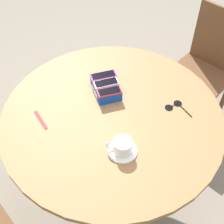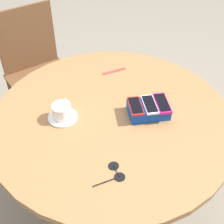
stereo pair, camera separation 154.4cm
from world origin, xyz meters
The scene contains 11 objects.
ground_plane centered at (0.00, 0.00, 0.00)m, with size 8.00×8.00×0.00m, color gray.
round_table centered at (0.00, 0.00, 0.65)m, with size 1.10×1.10×0.78m.
phone_box centered at (-0.16, 0.04, 0.80)m, with size 0.19×0.15×0.05m.
phone_magenta centered at (-0.22, 0.05, 0.83)m, with size 0.08×0.14×0.01m.
phone_white centered at (-0.16, 0.04, 0.83)m, with size 0.07×0.13×0.01m.
phone_red centered at (-0.10, 0.03, 0.83)m, with size 0.07×0.13×0.01m.
saucer centered at (0.22, -0.05, 0.78)m, with size 0.13×0.13×0.01m, color white.
coffee_cup centered at (0.21, -0.05, 0.82)m, with size 0.08×0.11×0.07m.
lanyard_strap centered at (-0.12, -0.33, 0.78)m, with size 0.13×0.02×0.00m, color red.
sunglasses centered at (0.09, 0.31, 0.78)m, with size 0.13×0.10×0.01m.
chair_far_side centered at (0.25, -0.88, 0.47)m, with size 0.53×0.53×0.91m.
Camera 2 is at (0.32, 0.98, 1.73)m, focal length 50.00 mm.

